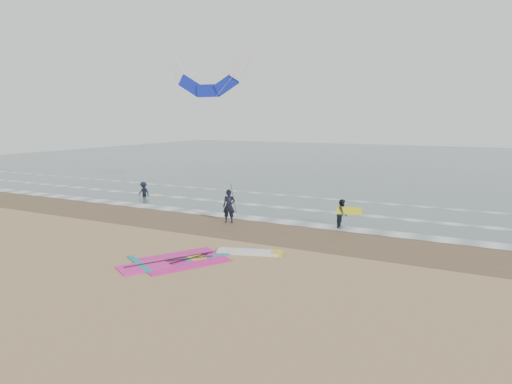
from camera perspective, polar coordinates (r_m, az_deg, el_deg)
The scene contains 11 objects.
ground at distance 19.00m, azimuth -6.16°, elevation -8.80°, with size 120.00×120.00×0.00m, color tan.
sea_water at distance 64.10m, azimuth 18.21°, elevation 3.54°, with size 120.00×80.00×0.02m, color #47605E.
wet_sand_band at distance 24.03m, azimuth 1.76°, elevation -4.89°, with size 120.00×5.00×0.01m, color brown.
foam_waterline at distance 28.00m, azimuth 5.69°, elevation -2.84°, with size 120.00×9.15×0.02m.
windsurf_rig at distance 19.50m, azimuth -6.87°, elevation -8.22°, with size 5.89×5.57×0.14m.
person_standing at distance 25.74m, azimuth -3.39°, elevation -1.78°, with size 0.70×0.46×1.91m, color black.
person_walking at distance 24.96m, azimuth 10.72°, elevation -2.68°, with size 0.76×0.59×1.57m, color black.
person_wading at distance 34.91m, azimuth -13.88°, elevation 0.56°, with size 0.99×0.57×1.53m, color black.
held_pole at distance 25.51m, azimuth -2.82°, elevation -0.86°, with size 0.17×0.86×1.82m.
carried_kiteboard at distance 24.72m, azimuth 11.56°, elevation -2.33°, with size 1.30×0.51×0.39m.
surf_kite at distance 33.80m, azimuth -6.05°, elevation 13.77°, with size 7.90×2.40×9.38m.
Camera 1 is at (10.02, -15.04, 5.87)m, focal length 32.00 mm.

